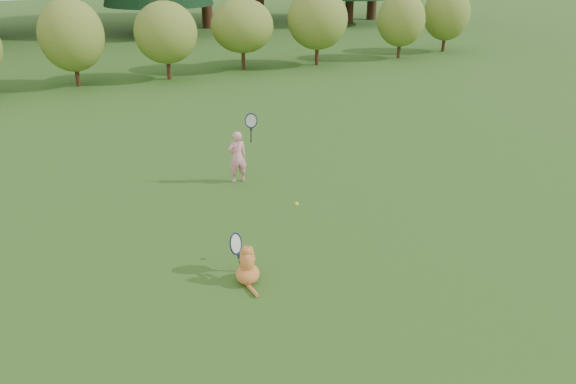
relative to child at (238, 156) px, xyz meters
name	(u,v)px	position (x,y,z in m)	size (l,w,h in m)	color
ground	(299,257)	(-0.22, -3.13, -0.54)	(100.00, 100.00, 0.00)	#1F5116
shrub_row	(127,40)	(-0.22, 9.87, 0.86)	(28.00, 3.00, 2.80)	olive
child	(238,156)	(0.00, 0.00, 0.00)	(0.58, 0.38, 1.53)	pink
cat	(247,263)	(-1.13, -3.40, -0.25)	(0.54, 0.81, 0.76)	#C07725
tennis_ball	(297,204)	(-0.27, -3.16, 0.36)	(0.06, 0.06, 0.06)	gold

